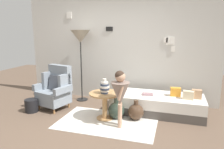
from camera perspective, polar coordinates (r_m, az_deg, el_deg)
ground_plane at (r=3.83m, az=-6.52°, el=-15.29°), size 12.00×12.00×0.00m
gallery_wall at (r=5.27m, az=1.61°, el=7.03°), size 4.80×0.12×2.60m
rug at (r=4.17m, az=-1.29°, el=-12.72°), size 1.87×1.17×0.01m
armchair at (r=4.95m, az=-15.05°, el=-3.83°), size 0.86×0.73×0.97m
daybed at (r=4.64m, az=12.09°, el=-7.83°), size 1.91×0.83×0.40m
pillow_head at (r=4.56m, az=21.96°, el=-4.95°), size 0.18×0.12×0.18m
pillow_mid at (r=4.46m, az=19.97°, el=-5.26°), size 0.22×0.15×0.17m
pillow_back at (r=4.59m, az=16.82°, el=-4.52°), size 0.21×0.14×0.18m
side_table at (r=4.19m, az=-1.98°, el=-6.91°), size 0.61×0.61×0.54m
vase_striped at (r=4.08m, az=-2.02°, el=-3.47°), size 0.19×0.19×0.29m
floor_lamp at (r=5.21m, az=-8.55°, el=9.61°), size 0.47×0.47×1.76m
person_child at (r=3.76m, az=2.23°, el=-4.74°), size 0.34×0.34×1.05m
book_on_daybed at (r=4.55m, az=9.59°, el=-5.26°), size 0.24×0.19×0.03m
demijohn_near at (r=4.29m, az=1.18°, el=-9.64°), size 0.33×0.33×0.42m
demijohn_far at (r=4.26m, az=6.47°, el=-10.00°), size 0.32×0.32×0.40m
magazine_basket at (r=4.95m, az=-20.97°, el=-7.85°), size 0.28×0.28×0.28m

